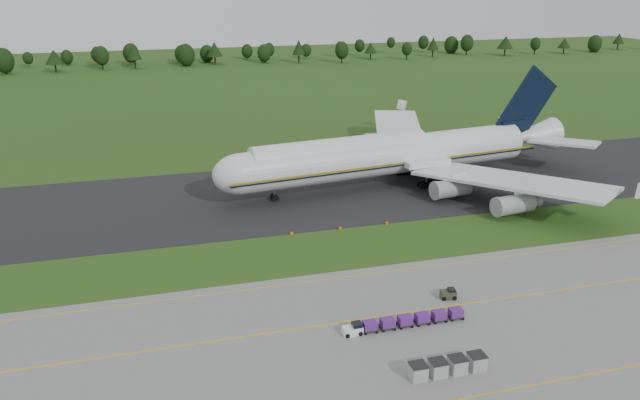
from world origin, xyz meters
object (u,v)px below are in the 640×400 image
object	(u,v)px
uld_row	(448,366)
edge_markers	(340,228)
baggage_train	(403,321)
utility_cart	(448,295)
aircraft	(394,154)

from	to	relation	value
uld_row	edge_markers	world-z (taller)	uld_row
baggage_train	utility_cart	xyz separation A→B (m)	(8.89, 5.12, -0.21)
aircraft	utility_cart	size ratio (longest dim) A/B	36.21
baggage_train	utility_cart	distance (m)	10.26
baggage_train	edge_markers	xyz separation A→B (m)	(1.81, 32.51, -0.56)
aircraft	baggage_train	world-z (taller)	aircraft
edge_markers	utility_cart	bearing A→B (deg)	-75.52
aircraft	edge_markers	distance (m)	28.92
utility_cart	baggage_train	bearing A→B (deg)	-150.06
utility_cart	aircraft	bearing A→B (deg)	76.85
aircraft	baggage_train	distance (m)	57.83
uld_row	utility_cart	bearing A→B (deg)	63.29
aircraft	utility_cart	bearing A→B (deg)	-103.15
aircraft	uld_row	world-z (taller)	aircraft
baggage_train	edge_markers	world-z (taller)	baggage_train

